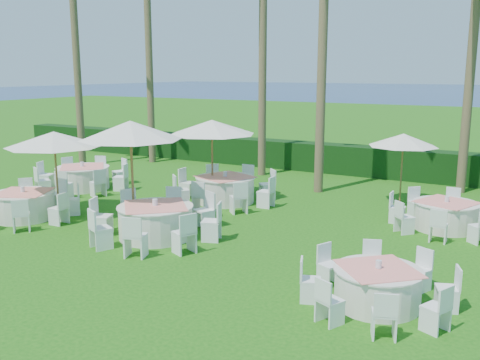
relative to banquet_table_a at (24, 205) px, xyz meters
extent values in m
plane|color=#16590F|center=(4.64, -0.65, -0.42)|extent=(120.00, 120.00, 0.00)
cube|color=black|center=(4.64, 11.35, 0.18)|extent=(34.00, 1.00, 1.20)
cylinder|color=silver|center=(0.00, 0.00, -0.04)|extent=(1.74, 1.74, 0.75)
cylinder|color=silver|center=(0.00, 0.00, 0.35)|extent=(1.81, 1.81, 0.03)
cube|color=#FF897C|center=(0.00, 0.00, 0.37)|extent=(1.87, 1.87, 0.01)
cylinder|color=silver|center=(0.00, 0.00, 0.46)|extent=(0.12, 0.12, 0.16)
cube|color=white|center=(1.35, 0.07, 0.04)|extent=(0.44, 0.44, 0.90)
cube|color=white|center=(0.91, 1.01, 0.04)|extent=(0.60, 0.60, 0.90)
cube|color=white|center=(-0.07, 1.35, 0.04)|extent=(0.44, 0.44, 0.90)
cube|color=white|center=(-1.01, 0.91, 0.04)|extent=(0.60, 0.60, 0.90)
cube|color=white|center=(1.01, -0.91, 0.04)|extent=(0.60, 0.60, 0.90)
cylinder|color=silver|center=(4.51, 0.41, -0.01)|extent=(1.89, 1.89, 0.82)
cylinder|color=silver|center=(4.51, 0.41, 0.41)|extent=(1.97, 1.97, 0.03)
cube|color=#FF897C|center=(4.51, 0.41, 0.44)|extent=(2.15, 2.15, 0.01)
cylinder|color=silver|center=(4.51, 0.41, 0.52)|extent=(0.13, 0.13, 0.17)
cube|color=white|center=(5.90, 0.91, 0.07)|extent=(0.59, 0.59, 0.98)
cube|color=white|center=(5.14, 1.74, 0.07)|extent=(0.61, 0.61, 0.98)
cube|color=white|center=(4.01, 1.80, 0.07)|extent=(0.59, 0.59, 0.98)
cube|color=white|center=(3.18, 1.04, 0.07)|extent=(0.61, 0.61, 0.98)
cube|color=white|center=(3.12, -0.08, 0.07)|extent=(0.59, 0.59, 0.98)
cube|color=white|center=(3.88, -0.92, 0.07)|extent=(0.61, 0.61, 0.98)
cube|color=white|center=(5.01, -0.98, 0.07)|extent=(0.59, 0.59, 0.98)
cube|color=white|center=(5.84, -0.22, 0.07)|extent=(0.61, 0.61, 0.98)
cylinder|color=silver|center=(10.62, -0.88, -0.08)|extent=(1.57, 1.57, 0.68)
cylinder|color=silver|center=(10.62, -0.88, 0.27)|extent=(1.63, 1.63, 0.03)
cube|color=#FF897C|center=(10.62, -0.88, 0.30)|extent=(1.79, 1.79, 0.01)
cylinder|color=silver|center=(10.62, -0.88, 0.38)|extent=(0.11, 0.11, 0.15)
cube|color=white|center=(11.77, -0.46, -0.01)|extent=(0.49, 0.49, 0.82)
cube|color=white|center=(11.14, 0.23, -0.01)|extent=(0.51, 0.51, 0.82)
cube|color=white|center=(10.20, 0.27, -0.01)|extent=(0.49, 0.49, 0.82)
cube|color=white|center=(9.51, -0.36, -0.01)|extent=(0.51, 0.51, 0.82)
cube|color=white|center=(9.47, -1.30, -0.01)|extent=(0.49, 0.49, 0.82)
cube|color=white|center=(10.10, -1.99, -0.01)|extent=(0.51, 0.51, 0.82)
cube|color=white|center=(11.04, -2.03, -0.01)|extent=(0.49, 0.49, 0.82)
cube|color=white|center=(11.73, -1.40, -0.01)|extent=(0.51, 0.51, 0.82)
cylinder|color=silver|center=(-1.42, 3.75, -0.02)|extent=(1.84, 1.84, 0.80)
cylinder|color=silver|center=(-1.42, 3.75, 0.39)|extent=(1.92, 1.92, 0.03)
cube|color=#FF897C|center=(-1.42, 3.75, 0.42)|extent=(2.10, 2.10, 0.01)
cylinder|color=silver|center=(-1.42, 3.75, 0.50)|extent=(0.13, 0.13, 0.17)
cube|color=white|center=(-0.07, 4.26, 0.06)|extent=(0.58, 0.58, 0.96)
cube|color=white|center=(-0.82, 5.06, 0.06)|extent=(0.59, 0.59, 0.96)
cube|color=white|center=(-1.92, 5.10, 0.06)|extent=(0.58, 0.58, 0.96)
cube|color=white|center=(-2.73, 4.35, 0.06)|extent=(0.59, 0.59, 0.96)
cube|color=white|center=(-2.77, 3.25, 0.06)|extent=(0.58, 0.58, 0.96)
cube|color=white|center=(-2.02, 2.44, 0.06)|extent=(0.59, 0.59, 0.96)
cube|color=white|center=(-0.92, 2.40, 0.06)|extent=(0.58, 0.58, 0.96)
cube|color=white|center=(-0.11, 3.15, 0.06)|extent=(0.59, 0.59, 0.96)
cylinder|color=silver|center=(4.13, 4.59, -0.01)|extent=(1.89, 1.89, 0.82)
cylinder|color=silver|center=(4.13, 4.59, 0.41)|extent=(1.96, 1.96, 0.03)
cube|color=#FF897C|center=(4.13, 4.59, 0.44)|extent=(1.97, 1.97, 0.01)
cylinder|color=silver|center=(4.13, 4.59, 0.52)|extent=(0.13, 0.13, 0.17)
cube|color=white|center=(5.14, 5.66, 0.07)|extent=(0.65, 0.65, 0.98)
cube|color=white|center=(4.09, 6.06, 0.07)|extent=(0.47, 0.47, 0.98)
cube|color=white|center=(3.06, 5.60, 0.07)|extent=(0.65, 0.65, 0.98)
cube|color=white|center=(2.66, 4.55, 0.07)|extent=(0.47, 0.47, 0.98)
cube|color=white|center=(3.12, 3.52, 0.07)|extent=(0.65, 0.65, 0.98)
cube|color=white|center=(4.17, 3.12, 0.07)|extent=(0.47, 0.47, 0.98)
cube|color=white|center=(5.20, 3.58, 0.07)|extent=(0.65, 0.65, 0.98)
cube|color=white|center=(5.60, 4.63, 0.07)|extent=(0.47, 0.47, 0.98)
cylinder|color=silver|center=(10.96, 4.88, -0.06)|extent=(1.66, 1.66, 0.72)
cylinder|color=silver|center=(10.96, 4.88, 0.31)|extent=(1.73, 1.73, 0.03)
cube|color=#FF897C|center=(10.96, 4.88, 0.34)|extent=(1.74, 1.74, 0.01)
cylinder|color=silver|center=(10.96, 4.88, 0.42)|extent=(0.12, 0.12, 0.15)
cube|color=white|center=(10.93, 6.18, 0.02)|extent=(0.41, 0.41, 0.87)
cube|color=white|center=(10.02, 5.78, 0.02)|extent=(0.57, 0.57, 0.87)
cube|color=white|center=(9.66, 4.86, 0.02)|extent=(0.41, 0.41, 0.87)
cube|color=white|center=(10.06, 3.95, 0.02)|extent=(0.57, 0.57, 0.87)
cube|color=white|center=(10.98, 3.58, 0.02)|extent=(0.41, 0.41, 0.87)
cube|color=white|center=(11.89, 3.98, 0.02)|extent=(0.57, 0.57, 0.87)
cylinder|color=brown|center=(0.71, 0.66, 0.80)|extent=(0.06, 0.06, 2.43)
cone|color=white|center=(0.71, 0.66, 1.90)|extent=(2.79, 2.79, 0.44)
sphere|color=brown|center=(0.71, 0.66, 2.05)|extent=(0.10, 0.10, 0.10)
cylinder|color=brown|center=(3.43, 0.84, 1.00)|extent=(0.07, 0.07, 2.84)
cone|color=white|center=(3.43, 0.84, 2.28)|extent=(2.77, 2.77, 0.51)
sphere|color=brown|center=(3.43, 0.84, 2.46)|extent=(0.11, 0.11, 0.11)
cylinder|color=brown|center=(3.67, 4.53, 0.88)|extent=(0.06, 0.06, 2.59)
cone|color=white|center=(3.67, 4.53, 2.04)|extent=(2.86, 2.86, 0.47)
sphere|color=brown|center=(3.67, 4.53, 2.20)|extent=(0.10, 0.10, 0.10)
cylinder|color=brown|center=(9.27, 6.91, 0.70)|extent=(0.05, 0.05, 2.23)
cone|color=white|center=(9.27, 6.91, 1.70)|extent=(2.18, 2.18, 0.40)
sphere|color=brown|center=(9.27, 6.91, 1.84)|extent=(0.09, 0.09, 0.09)
cylinder|color=brown|center=(-2.91, 9.70, 4.97)|extent=(0.32, 0.32, 10.77)
cylinder|color=brown|center=(3.06, 9.38, 4.41)|extent=(0.32, 0.32, 9.66)
cylinder|color=brown|center=(6.27, 7.53, 4.85)|extent=(0.32, 0.32, 10.54)
cylinder|color=brown|center=(10.73, 9.92, 3.50)|extent=(0.32, 0.32, 7.84)
cylinder|color=brown|center=(-5.16, 7.43, 4.06)|extent=(0.32, 0.32, 8.96)
camera|label=1|loc=(12.89, -10.16, 3.84)|focal=40.00mm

